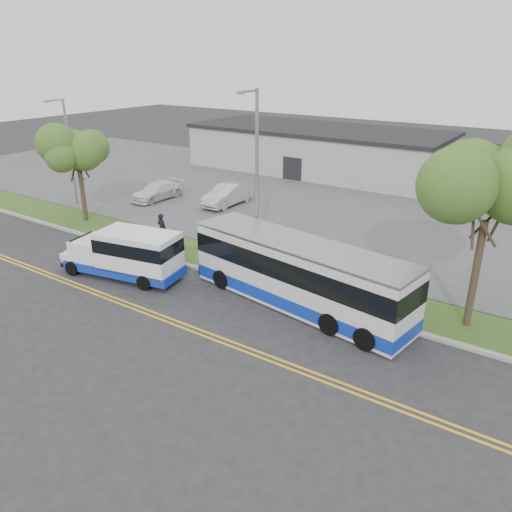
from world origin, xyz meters
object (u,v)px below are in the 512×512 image
Objects in this scene: streetlight_near at (256,178)px; transit_bus at (299,274)px; parked_car_a at (227,195)px; streetlight_far at (69,148)px; tree_west at (77,149)px; shuttle_bus at (129,253)px; pedestrian at (162,229)px; tree_east at (491,188)px; parked_car_b at (157,191)px.

streetlight_near is 0.82× the size of transit_bus.
transit_bus is at bearing -41.12° from parked_car_a.
streetlight_far is at bearing -146.74° from parked_car_a.
parked_car_a is at bearing 55.22° from tree_west.
tree_west reaches higher than shuttle_bus.
pedestrian is 9.30m from parked_car_a.
tree_east is 8.84m from transit_bus.
shuttle_bus is at bearing -74.03° from parked_car_a.
transit_bus is (-7.15, -2.40, -4.61)m from tree_east.
transit_bus is at bearing -25.00° from parked_car_b.
pedestrian is (7.90, -0.39, -4.05)m from tree_west.
parked_car_b is at bearing 153.49° from streetlight_near.
streetlight_near is 1.35× the size of shuttle_bus.
parked_car_b is at bearing -161.37° from parked_car_a.
streetlight_far is at bearing 176.89° from transit_bus.
shuttle_bus is 3.62× the size of pedestrian.
shuttle_bus is 4.90m from pedestrian.
streetlight_far reaches higher than shuttle_bus.
streetlight_near is at bearing 29.73° from shuttle_bus.
streetlight_far is 1.13× the size of shuttle_bus.
streetlight_far is (-4.00, 2.22, -0.65)m from tree_west.
pedestrian is at bearing -12.35° from streetlight_far.
tree_east is 4.28× the size of pedestrian.
pedestrian reaches higher than parked_car_b.
shuttle_bus is at bearing -48.93° from parked_car_b.
shuttle_bus is 1.45× the size of parked_car_a.
streetlight_far reaches higher than parked_car_b.
streetlight_far is at bearing 151.02° from tree_west.
tree_east is 11.05m from streetlight_near.
parked_car_b is (-5.71, -1.88, -0.12)m from parked_car_a.
parked_car_b is (-9.51, 11.71, -0.61)m from shuttle_bus.
tree_west is at bearing 179.56° from tree_east.
transit_bus is at bearing -11.90° from streetlight_far.
shuttle_bus is 0.61× the size of transit_bus.
tree_east is at bearing 1.42° from streetlight_near.
parked_car_b is (-18.51, 9.43, -0.81)m from transit_bus.
parked_car_b is (-25.65, 7.04, -5.42)m from tree_east.
streetlight_far is at bearing -131.25° from parked_car_b.
parked_car_b is at bearing 46.75° from streetlight_far.
tree_west is at bearing 142.85° from shuttle_bus.
streetlight_near is at bearing -1.80° from tree_west.
tree_west reaches higher than parked_car_b.
tree_east is at bearing 27.34° from transit_bus.
shuttle_bus is at bearing -163.85° from tree_east.
shuttle_bus is 9.29m from transit_bus.
parked_car_a is at bearing 32.90° from streetlight_far.
shuttle_bus is (-5.15, -4.40, -3.84)m from streetlight_near.
pedestrian is (-18.10, -0.19, -5.13)m from tree_east.
streetlight_far is 4.11× the size of pedestrian.
pedestrian is at bearing 179.33° from streetlight_near.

